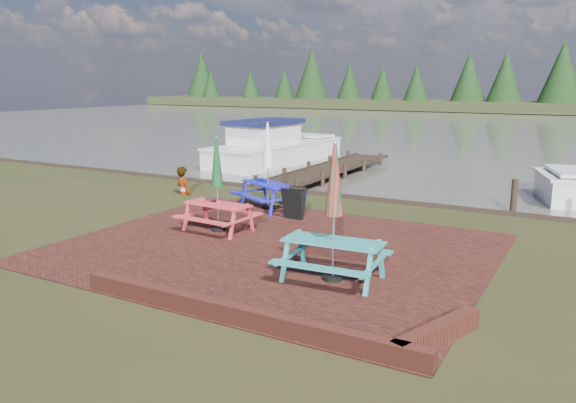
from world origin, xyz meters
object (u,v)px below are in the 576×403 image
Objects in this scene: picnic_table_red at (218,199)px; boat_jetty at (274,149)px; chalkboard at (294,203)px; picnic_table_teal at (333,234)px; person at (183,167)px; jetty at (329,169)px; picnic_table_blue at (268,179)px.

boat_jetty is at bearing 118.63° from picnic_table_red.
boat_jetty is at bearing 127.52° from chalkboard.
picnic_table_teal is 0.32× the size of boat_jetty.
chalkboard is at bearing 66.73° from picnic_table_red.
chalkboard is 0.48× the size of person.
boat_jetty is 4.47× the size of person.
picnic_table_teal is 12.73m from jetty.
jetty is at bearing -24.01° from boat_jetty.
chalkboard is at bearing -5.19° from picnic_table_blue.
picnic_table_blue is 2.85× the size of chalkboard.
picnic_table_red is at bearing 159.07° from person.
jetty is 6.92m from person.
picnic_table_red is 2.67× the size of chalkboard.
jetty is at bearing 126.78° from picnic_table_blue.
person is (-3.71, 3.15, 0.09)m from picnic_table_red.
picnic_table_blue is at bearing -55.60° from boat_jetty.
picnic_table_teal is at bearing -20.71° from picnic_table_red.
person reaches higher than jetty.
picnic_table_blue reaches higher than boat_jetty.
boat_jetty is (-9.33, 13.56, -0.41)m from picnic_table_teal.
picnic_table_blue is at bearing 153.19° from chalkboard.
picnic_table_blue is (-4.12, 4.49, -0.02)m from picnic_table_teal.
jetty is 4.41m from boat_jetty.
picnic_table_teal is 4.26m from picnic_table_red.
jetty is 1.14× the size of boat_jetty.
chalkboard is 0.11× the size of boat_jetty.
picnic_table_red is 2.73m from picnic_table_blue.
chalkboard is 8.16m from jetty.
picnic_table_teal is 2.93× the size of chalkboard.
picnic_table_blue is 0.31× the size of boat_jetty.
picnic_table_blue is 10.47m from boat_jetty.
boat_jetty is (-3.86, 2.10, 0.36)m from jetty.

